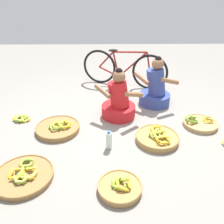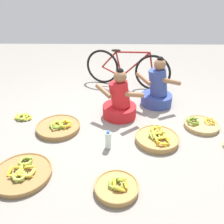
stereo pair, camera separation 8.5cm
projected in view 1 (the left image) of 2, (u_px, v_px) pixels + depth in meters
The scene contains 11 objects.
ground_plane at pixel (112, 126), 3.41m from camera, with size 10.00×10.00×0.00m, color gray.
vendor_woman_front at pixel (119, 102), 3.55m from camera, with size 0.73×0.55×0.78m.
vendor_woman_behind at pixel (155, 89), 3.91m from camera, with size 0.71×0.52×0.83m.
bicycle_leaning at pixel (124, 69), 4.53m from camera, with size 1.62×0.61×0.73m.
banana_basket_back_center at pixel (58, 128), 3.30m from camera, with size 0.62×0.62×0.14m.
banana_basket_front_left at pixel (157, 137), 3.08m from camera, with size 0.57×0.57×0.16m.
banana_basket_mid_right at pixel (120, 187), 2.35m from camera, with size 0.46×0.46×0.14m.
banana_basket_near_bicycle at pixel (200, 123), 3.42m from camera, with size 0.49×0.49×0.13m.
banana_basket_mid_left at pixel (23, 175), 2.50m from camera, with size 0.65×0.65×0.13m.
loose_bananas_back_right at pixel (21, 119), 3.55m from camera, with size 0.29×0.23×0.09m.
water_bottle at pixel (109, 140), 2.92m from camera, with size 0.08×0.08×0.25m.
Camera 1 is at (-0.04, -2.87, 1.86)m, focal length 37.50 mm.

